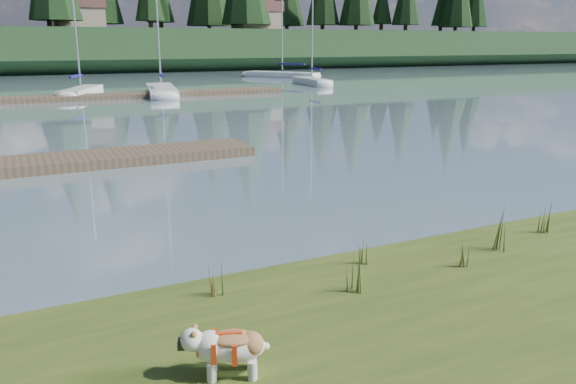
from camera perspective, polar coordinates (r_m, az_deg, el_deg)
ground at (r=38.93m, az=-21.88°, el=8.62°), size 200.00×200.00×0.00m
ridge at (r=81.72m, az=-24.66°, el=12.90°), size 200.00×20.00×5.00m
bulldog at (r=5.82m, az=-6.02°, el=-15.25°), size 0.89×0.57×0.53m
dock_far at (r=39.12m, az=-18.96°, el=9.13°), size 26.00×2.20×0.30m
sailboat_bg_2 at (r=42.36m, az=-20.03°, el=9.67°), size 3.96×6.95×10.57m
sailboat_bg_3 at (r=42.07m, az=-12.81°, el=10.15°), size 3.40×9.30×13.27m
sailboat_bg_4 at (r=50.36m, az=2.18°, el=11.25°), size 2.13×6.99×10.27m
sailboat_bg_5 at (r=60.72m, az=-1.25°, el=11.88°), size 6.56×8.61×12.94m
weed_0 at (r=7.61m, az=6.59°, el=-8.02°), size 0.17×0.14×0.69m
weed_1 at (r=8.60m, az=7.58°, el=-6.00°), size 0.17×0.14×0.45m
weed_2 at (r=9.63m, az=20.89°, el=-3.82°), size 0.17×0.14×0.73m
weed_3 at (r=7.55m, az=-7.36°, el=-8.82°), size 0.17×0.14×0.52m
weed_4 at (r=8.81m, az=17.38°, el=-6.03°), size 0.17×0.14×0.46m
weed_5 at (r=10.89m, az=24.62°, el=-2.49°), size 0.17×0.14×0.56m
mud_lip at (r=8.42m, az=-3.21°, el=-9.84°), size 60.00×0.50×0.14m
house_1 at (r=80.24m, az=-20.55°, el=16.73°), size 6.30×5.30×4.65m
house_2 at (r=84.43m, az=-3.22°, el=17.48°), size 6.30×5.30×4.65m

